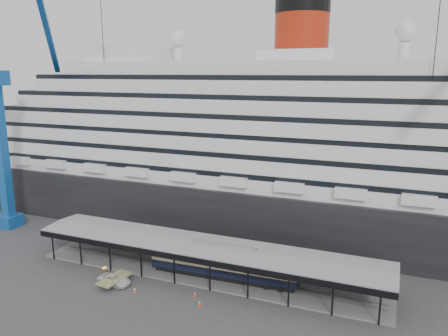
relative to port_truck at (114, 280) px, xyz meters
The scene contains 9 objects.
ground 11.40m from the port_truck, 13.86° to the left, with size 200.00×200.00×0.00m, color #373739.
cruise_ship 40.49m from the port_truck, 72.29° to the left, with size 130.00×30.00×43.90m.
platform_canopy 13.58m from the port_truck, 34.98° to the left, with size 56.00×9.18×5.30m.
crane_blue 41.34m from the port_truck, 158.61° to the left, with size 22.63×19.19×47.60m.
port_truck is the anchor object (origin of this frame).
pullman_carriage 16.46m from the port_truck, 28.23° to the left, with size 23.17×3.91×22.65m.
traffic_cone_left 4.36m from the port_truck, 14.01° to the right, with size 0.57×0.57×0.84m.
traffic_cone_mid 14.36m from the port_truck, ahead, with size 0.51×0.51×0.82m.
traffic_cone_right 12.72m from the port_truck, ahead, with size 0.45×0.45×0.67m.
Camera 1 is at (26.65, -51.80, 30.96)m, focal length 35.00 mm.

